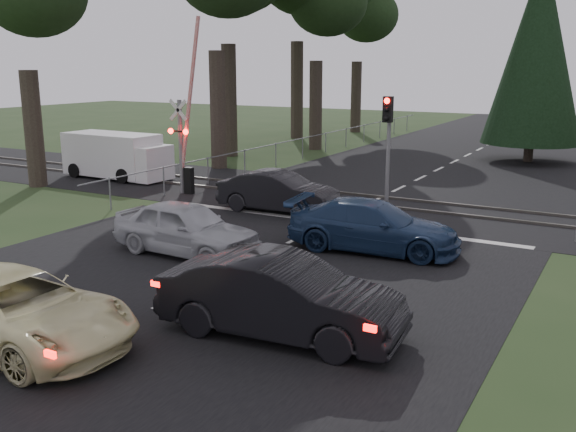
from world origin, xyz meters
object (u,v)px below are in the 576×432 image
Objects in this scene: crossing_signal at (185,144)px; white_van at (119,156)px; blue_sedan at (374,226)px; dark_hatchback at (281,297)px; silver_car at (186,228)px; cream_coupe at (16,310)px; dark_car_far at (278,192)px; traffic_signal_center at (388,134)px.

crossing_signal is 1.30× the size of white_van.
blue_sedan is 15.72m from white_van.
silver_car is at bearing 49.70° from dark_hatchback.
cream_coupe is at bearing 153.33° from blue_sedan.
crossing_signal is at bearing 75.59° from dark_car_far.
cream_coupe is 18.42m from white_van.
silver_car is at bearing -110.73° from traffic_signal_center.
cream_coupe is at bearing -98.24° from traffic_signal_center.
dark_hatchback is (10.37, -10.42, -1.26)m from crossing_signal.
crossing_signal is 1.40× the size of cream_coupe.
white_van is (-14.75, 5.42, 0.34)m from blue_sedan.
blue_sedan is at bearing 0.24° from dark_hatchback.
blue_sedan is at bearing -18.49° from white_van.
silver_car is 0.99× the size of dark_car_far.
traffic_signal_center is 0.77× the size of white_van.
traffic_signal_center is at bearing 5.24° from dark_hatchback.
crossing_signal reaches higher than dark_car_far.
crossing_signal is at bearing -173.85° from traffic_signal_center.
dark_hatchback is 6.43m from blue_sedan.
white_van reaches higher than dark_hatchback.
crossing_signal reaches higher than traffic_signal_center.
white_van reaches higher than silver_car.
crossing_signal is 5.22m from dark_car_far.
traffic_signal_center is 14.39m from cream_coupe.
white_van is (-4.99, 1.40, -1.01)m from crossing_signal.
white_van is at bearing 73.64° from dark_car_far.
crossing_signal is at bearing 40.65° from silver_car.
blue_sedan is at bearing -22.38° from crossing_signal.
crossing_signal is 14.76m from dark_hatchback.
dark_hatchback is 1.10× the size of silver_car.
crossing_signal is at bearing 39.60° from dark_hatchback.
silver_car reaches higher than cream_coupe.
crossing_signal reaches higher than blue_sedan.
blue_sedan is (4.42, 2.87, -0.03)m from silver_car.
silver_car is at bearing -52.26° from crossing_signal.
blue_sedan is (9.75, -4.02, -1.35)m from crossing_signal.
blue_sedan is (1.48, -4.91, -2.10)m from traffic_signal_center.
silver_car is at bearing -178.72° from dark_car_far.
white_van reaches higher than dark_car_far.
blue_sedan is at bearing -54.11° from silver_car.
silver_car is at bearing -37.07° from white_van.
silver_car is at bearing 117.30° from blue_sedan.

